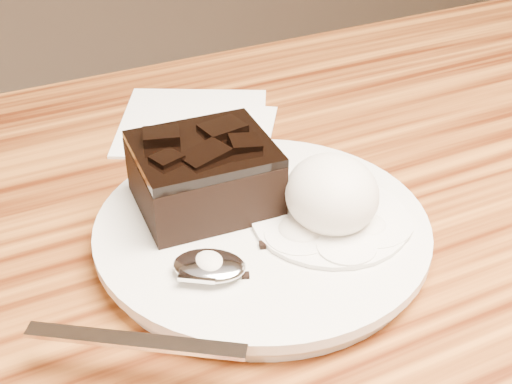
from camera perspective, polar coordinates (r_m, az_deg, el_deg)
name	(u,v)px	position (r m, az deg, el deg)	size (l,w,h in m)	color
plate	(262,233)	(0.51, 0.50, -3.39)	(0.24, 0.24, 0.02)	silver
brownie	(204,179)	(0.51, -4.23, 1.10)	(0.10, 0.08, 0.04)	black
ice_cream_scoop	(332,194)	(0.49, 6.18, -0.18)	(0.07, 0.07, 0.05)	silver
melt_puddle	(330,219)	(0.51, 6.03, -2.23)	(0.11, 0.11, 0.00)	white
spoon	(210,268)	(0.46, -3.80, -6.18)	(0.04, 0.19, 0.01)	silver
napkin	(193,121)	(0.67, -5.14, 5.81)	(0.14, 0.14, 0.01)	white
crumb_a	(269,233)	(0.49, 1.07, -3.34)	(0.01, 0.01, 0.00)	black
crumb_b	(246,276)	(0.45, -0.85, -6.80)	(0.01, 0.01, 0.00)	black
crumb_c	(262,245)	(0.48, 0.52, -4.34)	(0.01, 0.00, 0.00)	black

